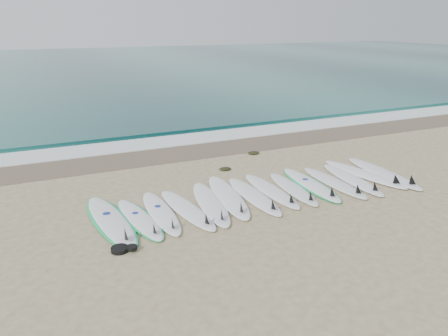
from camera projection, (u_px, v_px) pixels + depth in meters
name	position (u px, v px, depth m)	size (l,w,h in m)	color
ground	(263.00, 194.00, 10.53)	(120.00, 120.00, 0.00)	tan
ocean	(84.00, 67.00, 38.56)	(120.00, 55.00, 0.03)	#195450
wet_sand_band	(201.00, 150.00, 14.06)	(120.00, 1.80, 0.01)	brown
foam_band	(186.00, 139.00, 15.27)	(120.00, 1.40, 0.04)	silver
wave_crest	(173.00, 129.00, 16.55)	(120.00, 1.00, 0.10)	#195450
surfboard_0	(111.00, 221.00, 9.01)	(0.96, 2.92, 0.36)	white
surfboard_1	(140.00, 219.00, 9.12)	(0.83, 2.39, 0.30)	white
surfboard_2	(162.00, 213.00, 9.38)	(0.56, 2.48, 0.32)	white
surfboard_3	(188.00, 210.00, 9.53)	(0.80, 2.56, 0.32)	white
surfboard_4	(211.00, 204.00, 9.84)	(0.94, 2.72, 0.34)	white
surfboard_5	(229.00, 197.00, 10.22)	(1.00, 2.88, 0.36)	white
surfboard_6	(255.00, 196.00, 10.26)	(0.59, 2.59, 0.33)	white
surfboard_7	(272.00, 191.00, 10.58)	(0.53, 2.52, 0.32)	white
surfboard_8	(294.00, 189.00, 10.71)	(0.71, 2.41, 0.30)	white
surfboard_9	(311.00, 184.00, 11.02)	(0.80, 2.65, 0.33)	white
surfboard_10	(335.00, 183.00, 11.11)	(0.53, 2.52, 0.32)	white
surfboard_11	(353.00, 180.00, 11.32)	(0.77, 2.60, 0.33)	white
surfboard_12	(366.00, 174.00, 11.71)	(0.99, 2.80, 0.35)	white
surfboard_13	(384.00, 173.00, 11.77)	(0.74, 2.90, 0.37)	white
seaweed_near	(225.00, 169.00, 12.22)	(0.34, 0.27, 0.07)	black
seaweed_far	(253.00, 153.00, 13.67)	(0.37, 0.29, 0.07)	black
leash_coil	(122.00, 249.00, 7.92)	(0.46, 0.36, 0.11)	black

